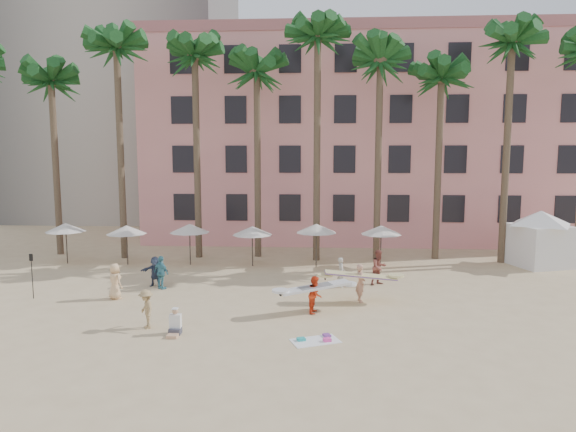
# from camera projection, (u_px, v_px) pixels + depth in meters

# --- Properties ---
(ground) EXTENTS (120.00, 120.00, 0.00)m
(ground) POSITION_uv_depth(u_px,v_px,m) (237.00, 337.00, 19.87)
(ground) COLOR #D1B789
(ground) RESTS_ON ground
(pink_hotel) EXTENTS (35.00, 14.00, 16.00)m
(pink_hotel) POSITION_uv_depth(u_px,v_px,m) (364.00, 142.00, 44.22)
(pink_hotel) COLOR pink
(pink_hotel) RESTS_ON ground
(palm_row) EXTENTS (44.40, 5.40, 16.30)m
(palm_row) POSITION_uv_depth(u_px,v_px,m) (279.00, 61.00, 33.09)
(palm_row) COLOR brown
(palm_row) RESTS_ON ground
(umbrella_row) EXTENTS (22.50, 2.70, 2.73)m
(umbrella_row) POSITION_uv_depth(u_px,v_px,m) (221.00, 229.00, 32.14)
(umbrella_row) COLOR #332B23
(umbrella_row) RESTS_ON ground
(cabana) EXTENTS (5.64, 5.64, 3.50)m
(cabana) POSITION_uv_depth(u_px,v_px,m) (540.00, 233.00, 32.10)
(cabana) COLOR white
(cabana) RESTS_ON ground
(beach_towel) EXTENTS (2.05, 1.61, 0.14)m
(beach_towel) POSITION_uv_depth(u_px,v_px,m) (316.00, 340.00, 19.49)
(beach_towel) COLOR white
(beach_towel) RESTS_ON ground
(carrier_yellow) EXTENTS (3.40, 0.86, 1.84)m
(carrier_yellow) POSITION_uv_depth(u_px,v_px,m) (361.00, 280.00, 24.47)
(carrier_yellow) COLOR tan
(carrier_yellow) RESTS_ON ground
(carrier_white) EXTENTS (3.32, 2.03, 1.66)m
(carrier_white) POSITION_uv_depth(u_px,v_px,m) (315.00, 293.00, 22.80)
(carrier_white) COLOR #EC3D18
(carrier_white) RESTS_ON ground
(beachgoers) EXTENTS (14.26, 8.69, 1.91)m
(beachgoers) POSITION_uv_depth(u_px,v_px,m) (219.00, 278.00, 25.74)
(beachgoers) COLOR #323D57
(beachgoers) RESTS_ON ground
(paddle) EXTENTS (0.18, 0.04, 2.23)m
(paddle) POSITION_uv_depth(u_px,v_px,m) (32.00, 270.00, 24.95)
(paddle) COLOR black
(paddle) RESTS_ON ground
(seated_man) EXTENTS (0.46, 0.80, 1.03)m
(seated_man) POSITION_uv_depth(u_px,v_px,m) (175.00, 325.00, 20.15)
(seated_man) COLOR #3F3F4C
(seated_man) RESTS_ON ground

